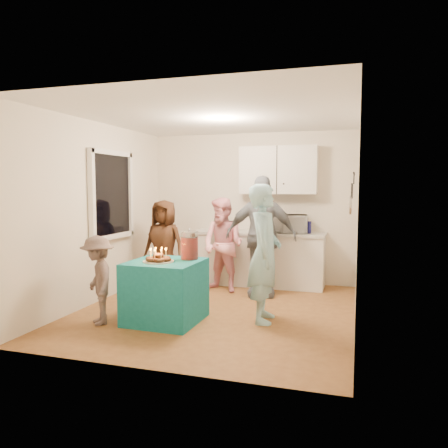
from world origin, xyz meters
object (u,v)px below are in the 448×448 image
(counter, at_px, (258,260))
(child_near_left, at_px, (98,280))
(man_birthday, at_px, (265,253))
(woman_back_left, at_px, (164,246))
(microwave, at_px, (290,224))
(woman_back_right, at_px, (261,236))
(punch_jar, at_px, (189,246))
(party_table, at_px, (165,291))
(woman_back_center, at_px, (223,245))

(counter, relative_size, child_near_left, 2.03)
(man_birthday, height_order, woman_back_left, man_birthday)
(microwave, distance_m, child_near_left, 3.33)
(woman_back_right, bearing_deg, punch_jar, -121.64)
(party_table, distance_m, woman_back_left, 1.66)
(woman_back_center, relative_size, child_near_left, 1.38)
(woman_back_right, bearing_deg, counter, 97.24)
(punch_jar, xyz_separation_m, woman_back_right, (0.62, 1.40, -0.01))
(woman_back_left, bearing_deg, punch_jar, -48.04)
(microwave, xyz_separation_m, man_birthday, (-0.03, -1.95, -0.20))
(man_birthday, relative_size, woman_back_right, 0.93)
(microwave, xyz_separation_m, child_near_left, (-1.94, -2.66, -0.52))
(man_birthday, bearing_deg, child_near_left, 103.26)
(woman_back_right, bearing_deg, party_table, -125.89)
(microwave, height_order, woman_back_center, woman_back_center)
(party_table, relative_size, woman_back_right, 0.46)
(microwave, bearing_deg, child_near_left, -135.45)
(woman_back_left, relative_size, child_near_left, 1.35)
(party_table, xyz_separation_m, woman_back_right, (0.86, 1.61, 0.54))
(party_table, distance_m, punch_jar, 0.64)
(counter, bearing_deg, child_near_left, -117.86)
(party_table, bearing_deg, woman_back_right, 62.04)
(counter, height_order, woman_back_center, woman_back_center)
(woman_back_center, distance_m, woman_back_right, 0.65)
(punch_jar, height_order, woman_back_center, woman_back_center)
(counter, xyz_separation_m, punch_jar, (-0.43, -2.11, 0.50))
(party_table, height_order, punch_jar, punch_jar)
(counter, relative_size, man_birthday, 1.29)
(microwave, bearing_deg, party_table, -126.68)
(woman_back_center, bearing_deg, woman_back_left, -147.37)
(punch_jar, distance_m, child_near_left, 1.19)
(microwave, relative_size, man_birthday, 0.32)
(microwave, xyz_separation_m, punch_jar, (-0.96, -2.11, -0.13))
(woman_back_center, distance_m, child_near_left, 2.26)
(counter, distance_m, man_birthday, 2.06)
(punch_jar, distance_m, man_birthday, 0.95)
(party_table, distance_m, man_birthday, 1.32)
(party_table, xyz_separation_m, child_near_left, (-0.74, -0.34, 0.16))
(counter, bearing_deg, punch_jar, -101.39)
(woman_back_right, bearing_deg, woman_back_center, 165.15)
(woman_back_left, bearing_deg, party_table, -59.39)
(microwave, bearing_deg, counter, 170.70)
(punch_jar, distance_m, woman_back_right, 1.53)
(punch_jar, bearing_deg, woman_back_left, 126.59)
(woman_back_center, bearing_deg, counter, 74.44)
(man_birthday, bearing_deg, punch_jar, 92.77)
(punch_jar, xyz_separation_m, child_near_left, (-0.98, -0.55, -0.39))
(child_near_left, bearing_deg, woman_back_right, 98.27)
(woman_back_center, relative_size, woman_back_right, 0.82)
(woman_back_right, distance_m, child_near_left, 2.55)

